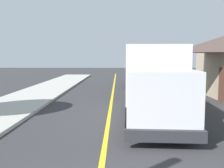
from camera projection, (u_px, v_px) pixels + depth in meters
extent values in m
cube|color=gold|center=(110.00, 108.00, 13.85)|extent=(0.16, 56.00, 0.01)
cube|color=silver|center=(153.00, 75.00, 12.07)|extent=(2.62, 5.10, 2.60)
cube|color=silver|center=(161.00, 96.00, 8.64)|extent=(2.37, 2.10, 1.70)
cube|color=#1E2D3D|center=(165.00, 88.00, 7.71)|extent=(2.04, 0.17, 0.75)
cube|color=#2D2D33|center=(165.00, 136.00, 7.68)|extent=(2.41, 0.31, 0.36)
cylinder|color=black|center=(191.00, 123.00, 8.87)|extent=(0.34, 1.01, 1.00)
cylinder|color=black|center=(130.00, 122.00, 9.01)|extent=(0.34, 1.01, 1.00)
cylinder|color=black|center=(171.00, 101.00, 13.38)|extent=(0.34, 1.01, 1.00)
cylinder|color=black|center=(130.00, 100.00, 13.53)|extent=(0.34, 1.01, 1.00)
cube|color=maroon|center=(149.00, 88.00, 17.56)|extent=(2.01, 4.48, 0.76)
cube|color=#1E2D3D|center=(149.00, 77.00, 17.63)|extent=(1.67, 1.87, 0.64)
cylinder|color=black|center=(166.00, 96.00, 16.21)|extent=(0.25, 0.65, 0.64)
cylinder|color=black|center=(140.00, 96.00, 16.17)|extent=(0.25, 0.65, 0.64)
cylinder|color=black|center=(157.00, 90.00, 19.01)|extent=(0.25, 0.65, 0.64)
cylinder|color=black|center=(135.00, 90.00, 18.97)|extent=(0.25, 0.65, 0.64)
cube|color=black|center=(138.00, 79.00, 24.12)|extent=(1.99, 4.47, 0.76)
cube|color=#1E2D3D|center=(138.00, 72.00, 24.20)|extent=(1.66, 1.87, 0.64)
cylinder|color=black|center=(147.00, 85.00, 22.71)|extent=(0.25, 0.65, 0.64)
cylinder|color=black|center=(129.00, 84.00, 22.81)|extent=(0.25, 0.65, 0.64)
cylinder|color=black|center=(145.00, 81.00, 25.50)|extent=(0.25, 0.65, 0.64)
cylinder|color=black|center=(129.00, 81.00, 25.61)|extent=(0.25, 0.65, 0.64)
cube|color=brown|center=(222.00, 85.00, 15.79)|extent=(0.10, 1.00, 2.10)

